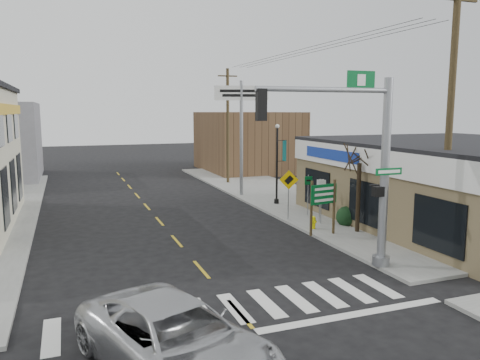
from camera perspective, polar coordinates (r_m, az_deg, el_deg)
name	(u,v)px	position (r m, az deg, el deg)	size (l,w,h in m)	color
ground	(240,314)	(13.86, -0.04, -15.97)	(140.00, 140.00, 0.00)	black
sidewalk_right	(303,205)	(28.78, 7.73, -2.99)	(6.00, 38.00, 0.13)	gray
center_line	(177,241)	(21.10, -7.73, -7.38)	(0.12, 56.00, 0.01)	gold
crosswalk	(235,308)	(14.20, -0.62, -15.33)	(11.00, 2.20, 0.01)	silver
thrift_store	(467,185)	(26.25, 25.90, -0.58)	(12.00, 14.00, 4.00)	#726344
bldg_distant_right	(247,142)	(45.02, 0.91, 4.71)	(8.00, 10.00, 5.60)	brown
suv	(176,340)	(10.86, -7.82, -18.71)	(2.61, 5.67, 1.58)	#B7B9BC
traffic_signal_pole	(366,154)	(16.85, 15.12, 3.12)	(5.48, 0.40, 6.94)	gray
guide_sign	(323,199)	(21.41, 10.13, -2.34)	(1.44, 0.13, 2.51)	#473921
fire_hydrant	(314,222)	(22.71, 8.97, -5.06)	(0.20, 0.20, 0.62)	#DAD202
ped_crossing_sign	(289,186)	(24.28, 5.96, -0.68)	(1.00, 0.07, 2.57)	gray
lamp_post	(278,158)	(28.26, 4.64, 2.72)	(0.63, 0.49, 4.81)	black
dance_center_sign	(241,111)	(31.02, 0.17, 8.47)	(3.55, 0.22, 7.55)	gray
bare_tree	(360,151)	(22.09, 14.42, 3.49)	(2.41, 2.41, 4.82)	black
shrub_front	(417,224)	(23.14, 20.75, -5.02)	(1.15, 1.15, 0.86)	#1F391A
shrub_back	(346,217)	(23.88, 12.85, -4.37)	(1.04, 1.04, 0.78)	#1D3013
utility_pole_near	(450,118)	(19.84, 24.21, 6.90)	(1.80, 0.27, 10.37)	#42241B
utility_pole_far	(228,125)	(36.57, -1.50, 6.74)	(1.53, 0.23, 8.81)	#3B311C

